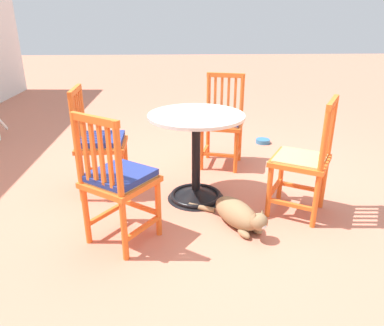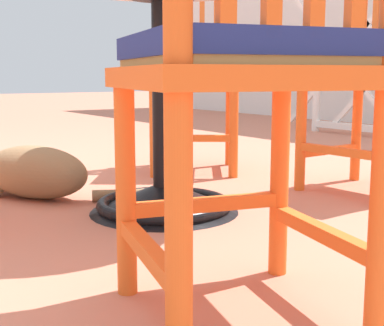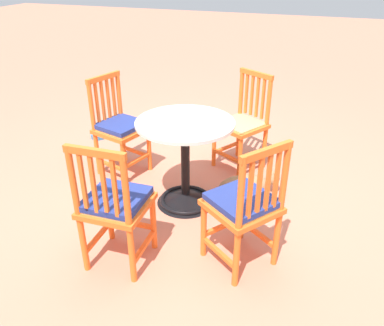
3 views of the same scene
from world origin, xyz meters
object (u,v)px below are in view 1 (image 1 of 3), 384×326
at_px(cafe_table, 196,167).
at_px(orange_chair_facing_out, 304,161).
at_px(pet_water_bowl, 263,141).
at_px(tabby_cat, 239,215).
at_px(orange_chair_by_planter, 99,143).
at_px(orange_chair_tucked_in, 222,122).
at_px(orange_chair_near_fence, 118,181).

height_order(cafe_table, orange_chair_facing_out, orange_chair_facing_out).
bearing_deg(cafe_table, pet_water_bowl, -32.43).
bearing_deg(tabby_cat, cafe_table, 31.67).
distance_m(cafe_table, orange_chair_by_planter, 0.84).
height_order(orange_chair_facing_out, orange_chair_by_planter, same).
xyz_separation_m(cafe_table, orange_chair_by_planter, (0.17, 0.81, 0.16)).
xyz_separation_m(cafe_table, tabby_cat, (-0.47, -0.29, -0.19)).
xyz_separation_m(tabby_cat, pet_water_bowl, (1.86, -0.60, -0.07)).
height_order(orange_chair_facing_out, orange_chair_tucked_in, same).
xyz_separation_m(orange_chair_near_fence, tabby_cat, (0.13, -0.83, -0.35)).
distance_m(orange_chair_near_fence, pet_water_bowl, 2.49).
distance_m(orange_chair_tucked_in, orange_chair_by_planter, 1.25).
xyz_separation_m(orange_chair_facing_out, orange_chair_by_planter, (0.44, 1.60, 0.01)).
bearing_deg(orange_chair_tucked_in, orange_chair_facing_out, -154.57).
distance_m(cafe_table, orange_chair_near_fence, 0.82).
bearing_deg(orange_chair_by_planter, orange_chair_tucked_in, -62.15).
relative_size(orange_chair_near_fence, tabby_cat, 1.58).
relative_size(orange_chair_facing_out, orange_chair_by_planter, 1.00).
bearing_deg(orange_chair_facing_out, orange_chair_tucked_in, 25.43).
relative_size(orange_chair_by_planter, pet_water_bowl, 5.36).
bearing_deg(pet_water_bowl, cafe_table, 147.57).
xyz_separation_m(cafe_table, pet_water_bowl, (1.40, -0.89, -0.26)).
relative_size(orange_chair_tucked_in, tabby_cat, 1.58).
xyz_separation_m(cafe_table, orange_chair_near_fence, (-0.60, 0.54, 0.16)).
xyz_separation_m(orange_chair_facing_out, orange_chair_tucked_in, (1.03, 0.49, 0.01)).
bearing_deg(pet_water_bowl, tabby_cat, 162.18).
bearing_deg(orange_chair_tucked_in, pet_water_bowl, -42.32).
xyz_separation_m(orange_chair_facing_out, tabby_cat, (-0.19, 0.50, -0.34)).
xyz_separation_m(orange_chair_tucked_in, orange_chair_by_planter, (-0.59, 1.11, 0.00)).
height_order(orange_chair_near_fence, pet_water_bowl, orange_chair_near_fence).
bearing_deg(cafe_table, orange_chair_facing_out, -109.13).
bearing_deg(tabby_cat, pet_water_bowl, -17.82).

